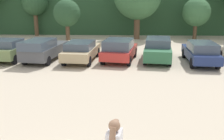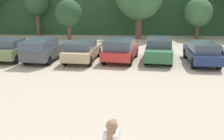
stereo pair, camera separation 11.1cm
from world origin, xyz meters
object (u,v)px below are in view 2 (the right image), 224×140
Objects in this scene: parked_car_tan at (82,50)px; parked_car_dark_gray at (45,49)px; parked_car_forest_green at (159,49)px; parked_car_olive_green at (11,49)px; parked_car_navy at (202,52)px; parked_car_red at (120,49)px.

parked_car_dark_gray is at bearing 95.58° from parked_car_tan.
parked_car_olive_green is at bearing 99.51° from parked_car_forest_green.
parked_car_dark_gray is 10.68m from parked_car_navy.
parked_car_dark_gray is at bearing -88.52° from parked_car_olive_green.
parked_car_olive_green is 0.87× the size of parked_car_tan.
parked_car_olive_green is 13.11m from parked_car_navy.
parked_car_dark_gray is 5.26m from parked_car_red.
parked_car_red is 5.43m from parked_car_navy.
parked_car_tan is (2.64, 0.01, -0.07)m from parked_car_dark_gray.
parked_car_red is at bearing 105.33° from parked_car_forest_green.
parked_car_dark_gray reaches higher than parked_car_navy.
parked_car_dark_gray is 1.06× the size of parked_car_tan.
parked_car_tan is at bearing 102.62° from parked_car_forest_green.
parked_car_dark_gray is 2.64m from parked_car_tan.
parked_car_red is at bearing 87.77° from parked_car_navy.
parked_car_olive_green is 5.07m from parked_car_tan.
parked_car_forest_green is 1.03× the size of parked_car_navy.
parked_car_navy is at bearing -85.16° from parked_car_red.
parked_car_dark_gray reaches higher than parked_car_tan.
parked_car_olive_green is at bearing 90.82° from parked_car_navy.
parked_car_olive_green is at bearing 94.06° from parked_car_tan.
parked_car_olive_green is 0.92× the size of parked_car_red.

